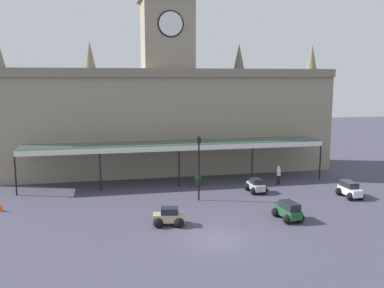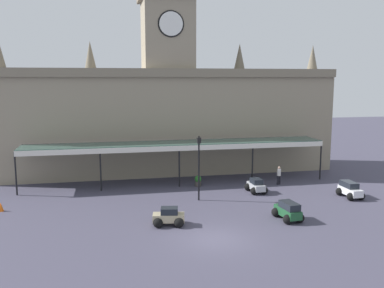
% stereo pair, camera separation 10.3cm
% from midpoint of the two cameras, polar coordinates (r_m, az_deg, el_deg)
% --- Properties ---
extents(ground_plane, '(140.00, 140.00, 0.00)m').
position_cam_midpoint_polar(ground_plane, '(25.57, 3.14, -12.81)').
color(ground_plane, '#434052').
extents(station_building, '(33.22, 6.11, 17.96)m').
position_cam_midpoint_polar(station_building, '(42.56, -3.40, 4.24)').
color(station_building, gray).
rests_on(station_building, ground).
extents(entrance_canopy, '(27.15, 3.26, 3.74)m').
position_cam_midpoint_polar(entrance_canopy, '(37.67, -2.20, -0.04)').
color(entrance_canopy, '#38564C').
rests_on(entrance_canopy, ground).
extents(car_beige_sedan, '(2.17, 1.75, 1.19)m').
position_cam_midpoint_polar(car_beige_sedan, '(27.66, -3.26, -10.00)').
color(car_beige_sedan, tan).
rests_on(car_beige_sedan, ground).
extents(car_white_estate, '(1.57, 2.27, 1.27)m').
position_cam_midpoint_polar(car_white_estate, '(36.07, 20.59, -5.94)').
color(car_white_estate, silver).
rests_on(car_white_estate, ground).
extents(car_green_estate, '(1.70, 2.33, 1.27)m').
position_cam_midpoint_polar(car_green_estate, '(29.34, 12.85, -8.96)').
color(car_green_estate, '#1E512D').
rests_on(car_green_estate, ground).
extents(car_silver_sedan, '(1.59, 2.09, 1.19)m').
position_cam_midpoint_polar(car_silver_sedan, '(35.65, 8.61, -5.74)').
color(car_silver_sedan, '#B2B5BA').
rests_on(car_silver_sedan, ground).
extents(pedestrian_near_entrance, '(0.38, 0.34, 1.67)m').
position_cam_midpoint_polar(pedestrian_near_entrance, '(38.50, 11.63, -4.10)').
color(pedestrian_near_entrance, black).
rests_on(pedestrian_near_entrance, ground).
extents(victorian_lamppost, '(0.30, 0.30, 5.10)m').
position_cam_midpoint_polar(victorian_lamppost, '(32.45, 0.84, -2.29)').
color(victorian_lamppost, black).
rests_on(victorian_lamppost, ground).
extents(traffic_cone, '(0.40, 0.40, 0.64)m').
position_cam_midpoint_polar(traffic_cone, '(33.40, -24.70, -7.80)').
color(traffic_cone, orange).
rests_on(traffic_cone, ground).
extents(planter_near_kerb, '(0.60, 0.60, 0.96)m').
position_cam_midpoint_polar(planter_near_kerb, '(37.26, 0.71, -5.01)').
color(planter_near_kerb, '#47423D').
rests_on(planter_near_kerb, ground).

